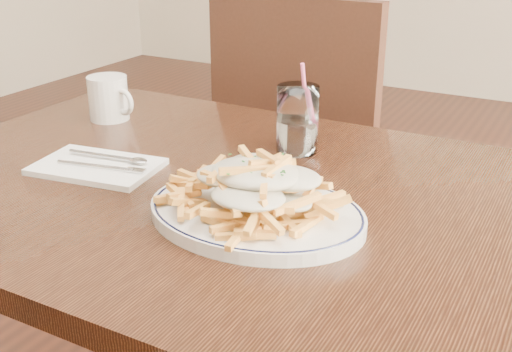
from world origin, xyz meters
The scene contains 8 objects.
table centered at (0.00, 0.00, 0.67)m, with size 1.20×0.80×0.75m.
chair_far centered at (-0.17, 0.68, 0.56)m, with size 0.47×0.47×0.98m.
fries_plate centered at (0.09, -0.09, 0.76)m, with size 0.36×0.32×0.02m.
loaded_fries centered at (0.09, -0.09, 0.81)m, with size 0.27×0.23×0.08m.
napkin centered at (-0.24, -0.06, 0.76)m, with size 0.21×0.14×0.01m, color white.
cutlery centered at (-0.24, -0.05, 0.76)m, with size 0.18×0.09×0.01m.
water_glass centered at (0.02, 0.19, 0.80)m, with size 0.08×0.08×0.17m.
coffee_mug centered at (-0.41, 0.18, 0.80)m, with size 0.12×0.08×0.09m.
Camera 1 is at (0.50, -0.83, 1.17)m, focal length 45.00 mm.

